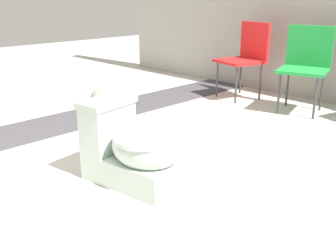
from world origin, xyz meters
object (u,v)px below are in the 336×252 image
at_px(folding_chair_left, 247,52).
at_px(boulder_near, 112,97).
at_px(toilet, 134,149).
at_px(folding_chair_middle, 306,60).

distance_m(folding_chair_left, boulder_near, 1.59).
bearing_deg(folding_chair_left, toilet, 33.69).
xyz_separation_m(folding_chair_middle, boulder_near, (-1.40, -1.35, -0.39)).
bearing_deg(folding_chair_middle, toilet, -14.07).
distance_m(toilet, boulder_near, 1.72).
relative_size(toilet, folding_chair_left, 0.82).
relative_size(folding_chair_left, boulder_near, 1.92).
bearing_deg(folding_chair_middle, boulder_near, -61.49).
bearing_deg(folding_chair_middle, folding_chair_left, -107.87).
distance_m(toilet, folding_chair_left, 2.44).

